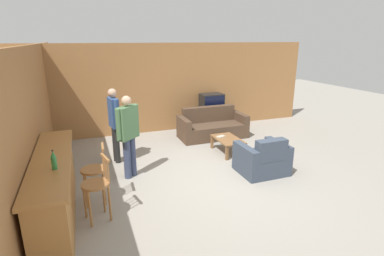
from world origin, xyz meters
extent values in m
plane|color=gray|center=(0.00, 0.00, 0.00)|extent=(24.00, 24.00, 0.00)
cube|color=#9E6B3D|center=(0.00, 3.66, 1.30)|extent=(9.40, 0.08, 2.60)
cube|color=#9E6B3D|center=(-3.20, 1.33, 1.30)|extent=(0.08, 8.66, 2.60)
cube|color=#A87038|center=(-2.87, -0.30, 0.48)|extent=(0.47, 2.79, 0.96)
cube|color=#A87038|center=(-2.87, -0.30, 0.98)|extent=(0.55, 2.85, 0.05)
cylinder|color=#996638|center=(-2.29, -0.59, 0.60)|extent=(0.51, 0.51, 0.04)
cylinder|color=#996638|center=(-2.46, -0.48, 0.29)|extent=(0.04, 0.04, 0.58)
cylinder|color=#996638|center=(-2.40, -0.77, 0.29)|extent=(0.04, 0.04, 0.58)
cylinder|color=#996638|center=(-2.17, -0.42, 0.29)|extent=(0.04, 0.04, 0.58)
cylinder|color=#996638|center=(-2.11, -0.71, 0.29)|extent=(0.04, 0.04, 0.58)
cylinder|color=#996638|center=(-2.14, -0.43, 0.80)|extent=(0.02, 0.02, 0.35)
cylinder|color=#996638|center=(-2.12, -0.51, 0.80)|extent=(0.02, 0.02, 0.35)
cylinder|color=#996638|center=(-2.10, -0.60, 0.80)|extent=(0.02, 0.02, 0.35)
cylinder|color=#996638|center=(-2.08, -0.68, 0.80)|extent=(0.02, 0.02, 0.35)
cube|color=#996638|center=(-2.11, -0.56, 0.99)|extent=(0.11, 0.36, 0.04)
cylinder|color=#996638|center=(-2.29, -0.04, 0.60)|extent=(0.44, 0.44, 0.04)
cylinder|color=#996638|center=(-2.43, 0.12, 0.29)|extent=(0.04, 0.04, 0.58)
cylinder|color=#996638|center=(-2.44, -0.18, 0.29)|extent=(0.04, 0.04, 0.58)
cylinder|color=#996638|center=(-2.13, 0.10, 0.29)|extent=(0.04, 0.04, 0.58)
cylinder|color=#996638|center=(-2.15, -0.19, 0.29)|extent=(0.04, 0.04, 0.58)
cylinder|color=#996638|center=(-2.10, 0.08, 0.80)|extent=(0.02, 0.02, 0.35)
cylinder|color=#996638|center=(-2.10, 0.00, 0.80)|extent=(0.02, 0.02, 0.35)
cylinder|color=#996638|center=(-2.11, -0.09, 0.80)|extent=(0.02, 0.02, 0.35)
cylinder|color=#996638|center=(-2.11, -0.17, 0.80)|extent=(0.02, 0.02, 0.35)
cube|color=#996638|center=(-2.11, -0.05, 0.99)|extent=(0.05, 0.36, 0.04)
cube|color=#4C3828|center=(1.05, 2.48, 0.20)|extent=(1.57, 0.86, 0.40)
cube|color=#4C3828|center=(1.05, 2.80, 0.62)|extent=(1.57, 0.22, 0.44)
cube|color=#4C3828|center=(0.18, 2.48, 0.32)|extent=(0.16, 0.86, 0.64)
cube|color=#4C3828|center=(1.91, 2.48, 0.32)|extent=(0.16, 0.86, 0.64)
cube|color=#384251|center=(1.05, 0.00, 0.20)|extent=(0.63, 0.82, 0.40)
cube|color=#384251|center=(1.05, -0.30, 0.61)|extent=(0.63, 0.22, 0.42)
cube|color=#384251|center=(1.45, 0.00, 0.31)|extent=(0.16, 0.82, 0.63)
cube|color=#384251|center=(0.66, 0.00, 0.31)|extent=(0.16, 0.82, 0.63)
cube|color=brown|center=(0.91, 1.26, 0.35)|extent=(0.55, 0.92, 0.04)
cube|color=brown|center=(0.67, 0.84, 0.16)|extent=(0.06, 0.06, 0.33)
cube|color=brown|center=(1.14, 0.84, 0.16)|extent=(0.06, 0.06, 0.33)
cube|color=brown|center=(0.67, 1.68, 0.16)|extent=(0.06, 0.06, 0.33)
cube|color=brown|center=(1.14, 1.68, 0.16)|extent=(0.06, 0.06, 0.33)
cube|color=black|center=(1.38, 3.32, 0.30)|extent=(1.00, 0.48, 0.60)
cube|color=black|center=(1.38, 3.32, 0.85)|extent=(0.69, 0.44, 0.49)
cube|color=black|center=(1.38, 3.09, 0.85)|extent=(0.62, 0.01, 0.42)
cylinder|color=#2D7F3D|center=(-2.79, -0.78, 1.10)|extent=(0.07, 0.07, 0.18)
cone|color=#2D7F3D|center=(-2.79, -0.78, 1.23)|extent=(0.06, 0.06, 0.08)
cylinder|color=black|center=(-2.79, -0.78, 1.28)|extent=(0.03, 0.03, 0.02)
cube|color=#B7AD99|center=(0.80, 1.44, 0.38)|extent=(0.24, 0.18, 0.02)
cylinder|color=brown|center=(1.74, 3.32, 0.62)|extent=(0.16, 0.16, 0.02)
cylinder|color=brown|center=(1.74, 3.32, 0.73)|extent=(0.03, 0.03, 0.21)
cone|color=beige|center=(1.74, 3.32, 0.93)|extent=(0.24, 0.24, 0.19)
cylinder|color=black|center=(-1.72, 1.58, 0.41)|extent=(0.12, 0.12, 0.82)
cylinder|color=black|center=(-1.74, 1.71, 0.41)|extent=(0.12, 0.12, 0.82)
cube|color=#335189|center=(-1.73, 1.65, 1.15)|extent=(0.22, 0.41, 0.65)
cylinder|color=#335189|center=(-1.69, 1.43, 1.18)|extent=(0.08, 0.08, 0.60)
cylinder|color=#335189|center=(-1.76, 1.86, 1.18)|extent=(0.08, 0.08, 0.60)
sphere|color=tan|center=(-1.73, 1.65, 1.59)|extent=(0.19, 0.19, 0.19)
cylinder|color=#384260|center=(-1.50, 0.81, 0.41)|extent=(0.14, 0.14, 0.82)
cylinder|color=#384260|center=(-1.62, 0.71, 0.41)|extent=(0.14, 0.14, 0.82)
cube|color=#4C754C|center=(-1.56, 0.76, 1.14)|extent=(0.47, 0.44, 0.65)
cylinder|color=#4C754C|center=(-1.37, 0.93, 1.17)|extent=(0.09, 0.09, 0.60)
cylinder|color=#4C754C|center=(-1.75, 0.59, 1.17)|extent=(0.09, 0.09, 0.60)
sphere|color=tan|center=(-1.56, 0.76, 1.58)|extent=(0.19, 0.19, 0.19)
camera|label=1|loc=(-2.34, -4.93, 2.71)|focal=28.00mm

